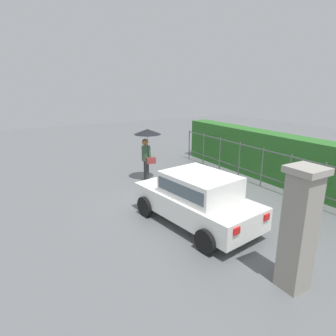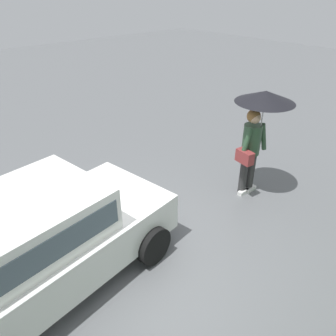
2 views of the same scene
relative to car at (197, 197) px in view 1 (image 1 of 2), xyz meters
name	(u,v)px [view 1 (image 1 of 2)]	position (x,y,z in m)	size (l,w,h in m)	color
ground_plane	(182,202)	(-1.52, 0.52, -0.80)	(40.00, 40.00, 0.00)	slate
car	(197,197)	(0.00, 0.00, 0.00)	(3.90, 2.26, 1.48)	white
pedestrian	(147,142)	(-4.05, 0.50, 0.78)	(1.05, 1.05, 2.09)	#333333
gate_pillar	(299,229)	(3.06, 0.06, 0.44)	(0.60, 0.60, 2.42)	gray
fence_section	(262,165)	(-1.29, 3.91, 0.02)	(9.72, 0.05, 1.50)	#59605B
hedge_row	(280,159)	(-1.29, 4.86, 0.15)	(10.67, 0.90, 1.90)	#2D6B28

